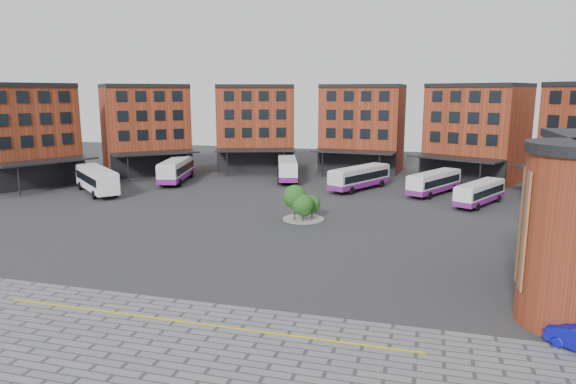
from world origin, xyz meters
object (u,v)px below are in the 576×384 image
(bus_a, at_px, (97,178))
(bus_d, at_px, (360,177))
(bus_f, at_px, (480,193))
(bus_e, at_px, (434,182))
(bus_c, at_px, (287,168))
(tree_island, at_px, (301,203))
(bus_b, at_px, (177,170))

(bus_a, xyz_separation_m, bus_d, (33.48, 12.04, -0.29))
(bus_f, bearing_deg, bus_e, 161.08)
(bus_d, distance_m, bus_f, 16.37)
(bus_e, bearing_deg, bus_d, -156.47)
(bus_d, bearing_deg, bus_a, -133.18)
(bus_e, bearing_deg, bus_c, -167.04)
(bus_a, bearing_deg, bus_e, -34.82)
(tree_island, distance_m, bus_f, 22.82)
(bus_b, bearing_deg, bus_d, -11.14)
(bus_b, bearing_deg, bus_f, -20.17)
(bus_b, distance_m, bus_f, 42.84)
(bus_c, bearing_deg, tree_island, -88.20)
(tree_island, xyz_separation_m, bus_f, (18.70, 13.07, -0.42))
(bus_b, height_order, bus_c, bus_b)
(bus_d, bearing_deg, bus_b, -150.50)
(tree_island, relative_size, bus_e, 0.42)
(bus_d, height_order, bus_f, bus_d)
(bus_b, distance_m, bus_e, 37.32)
(tree_island, bearing_deg, bus_b, 143.01)
(tree_island, relative_size, bus_d, 0.39)
(bus_a, bearing_deg, tree_island, -62.84)
(bus_d, height_order, bus_e, bus_d)
(bus_d, relative_size, bus_e, 1.07)
(bus_a, bearing_deg, bus_c, -11.45)
(bus_d, bearing_deg, bus_c, -175.62)
(tree_island, height_order, bus_f, tree_island)
(bus_f, bearing_deg, bus_b, -159.63)
(bus_a, height_order, bus_f, bus_a)
(bus_b, xyz_separation_m, bus_e, (37.31, 0.51, -0.24))
(bus_e, height_order, bus_f, bus_e)
(bus_a, relative_size, bus_f, 1.11)
(bus_d, xyz_separation_m, bus_f, (15.20, -6.08, -0.22))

